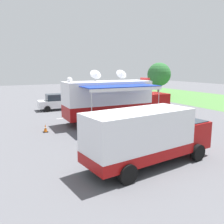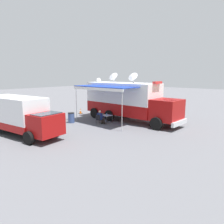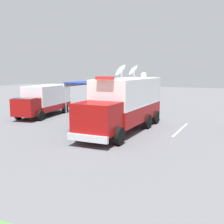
{
  "view_description": "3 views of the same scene",
  "coord_description": "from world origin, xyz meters",
  "px_view_note": "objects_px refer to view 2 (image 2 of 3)",
  "views": [
    {
      "loc": [
        17.83,
        -8.88,
        4.61
      ],
      "look_at": [
        1.87,
        -0.55,
        1.28
      ],
      "focal_mm": 38.61,
      "sensor_mm": 36.0,
      "label": 1
    },
    {
      "loc": [
        15.85,
        12.42,
        4.32
      ],
      "look_at": [
        2.0,
        0.43,
        1.04
      ],
      "focal_mm": 34.24,
      "sensor_mm": 36.0,
      "label": 2
    },
    {
      "loc": [
        -6.89,
        18.6,
        4.08
      ],
      "look_at": [
        0.96,
        0.69,
        1.2
      ],
      "focal_mm": 45.88,
      "sensor_mm": 36.0,
      "label": 3
    }
  ],
  "objects_px": {
    "trash_bin": "(71,118)",
    "car_behind_truck": "(149,101)",
    "command_truck": "(128,100)",
    "folding_chair_at_table": "(99,119)",
    "folding_table": "(107,116)",
    "support_truck": "(20,116)",
    "folding_chair_beside_table": "(99,117)",
    "seated_responder": "(101,117)",
    "traffic_cone": "(80,111)",
    "water_bottle": "(107,115)"
  },
  "relations": [
    {
      "from": "command_truck",
      "to": "traffic_cone",
      "type": "relative_size",
      "value": 16.45
    },
    {
      "from": "seated_responder",
      "to": "traffic_cone",
      "type": "bearing_deg",
      "value": -112.9
    },
    {
      "from": "water_bottle",
      "to": "folding_chair_at_table",
      "type": "relative_size",
      "value": 0.26
    },
    {
      "from": "water_bottle",
      "to": "trash_bin",
      "type": "bearing_deg",
      "value": -58.2
    },
    {
      "from": "trash_bin",
      "to": "command_truck",
      "type": "bearing_deg",
      "value": 140.39
    },
    {
      "from": "traffic_cone",
      "to": "seated_responder",
      "type": "bearing_deg",
      "value": 67.1
    },
    {
      "from": "folding_chair_beside_table",
      "to": "traffic_cone",
      "type": "bearing_deg",
      "value": -110.7
    },
    {
      "from": "folding_chair_at_table",
      "to": "car_behind_truck",
      "type": "height_order",
      "value": "car_behind_truck"
    },
    {
      "from": "water_bottle",
      "to": "support_truck",
      "type": "bearing_deg",
      "value": -20.83
    },
    {
      "from": "folding_chair_beside_table",
      "to": "car_behind_truck",
      "type": "xyz_separation_m",
      "value": [
        -10.58,
        -1.2,
        0.37
      ]
    },
    {
      "from": "command_truck",
      "to": "traffic_cone",
      "type": "bearing_deg",
      "value": -84.46
    },
    {
      "from": "folding_table",
      "to": "trash_bin",
      "type": "xyz_separation_m",
      "value": [
        1.87,
        -2.58,
        -0.22
      ]
    },
    {
      "from": "folding_table",
      "to": "command_truck",
      "type": "bearing_deg",
      "value": 160.59
    },
    {
      "from": "traffic_cone",
      "to": "car_behind_truck",
      "type": "height_order",
      "value": "car_behind_truck"
    },
    {
      "from": "folding_chair_at_table",
      "to": "trash_bin",
      "type": "xyz_separation_m",
      "value": [
        1.07,
        -2.43,
        -0.06
      ]
    },
    {
      "from": "car_behind_truck",
      "to": "traffic_cone",
      "type": "bearing_deg",
      "value": -20.21
    },
    {
      "from": "folding_chair_beside_table",
      "to": "seated_responder",
      "type": "relative_size",
      "value": 0.7
    },
    {
      "from": "command_truck",
      "to": "folding_chair_at_table",
      "type": "height_order",
      "value": "command_truck"
    },
    {
      "from": "folding_chair_at_table",
      "to": "folding_table",
      "type": "bearing_deg",
      "value": 169.57
    },
    {
      "from": "seated_responder",
      "to": "trash_bin",
      "type": "relative_size",
      "value": 1.37
    },
    {
      "from": "command_truck",
      "to": "water_bottle",
      "type": "distance_m",
      "value": 2.66
    },
    {
      "from": "folding_table",
      "to": "trash_bin",
      "type": "distance_m",
      "value": 3.19
    },
    {
      "from": "trash_bin",
      "to": "traffic_cone",
      "type": "distance_m",
      "value": 4.41
    },
    {
      "from": "water_bottle",
      "to": "seated_responder",
      "type": "relative_size",
      "value": 0.18
    },
    {
      "from": "folding_chair_at_table",
      "to": "seated_responder",
      "type": "relative_size",
      "value": 0.7
    },
    {
      "from": "support_truck",
      "to": "car_behind_truck",
      "type": "distance_m",
      "value": 17.15
    },
    {
      "from": "seated_responder",
      "to": "folding_chair_at_table",
      "type": "bearing_deg",
      "value": -1.32
    },
    {
      "from": "water_bottle",
      "to": "folding_chair_beside_table",
      "type": "relative_size",
      "value": 0.26
    },
    {
      "from": "command_truck",
      "to": "folding_chair_at_table",
      "type": "bearing_deg",
      "value": -17.07
    },
    {
      "from": "trash_bin",
      "to": "folding_chair_at_table",
      "type": "bearing_deg",
      "value": 113.78
    },
    {
      "from": "car_behind_truck",
      "to": "support_truck",
      "type": "bearing_deg",
      "value": -0.87
    },
    {
      "from": "command_truck",
      "to": "car_behind_truck",
      "type": "xyz_separation_m",
      "value": [
        -8.3,
        -2.81,
        -1.07
      ]
    },
    {
      "from": "folding_chair_at_table",
      "to": "traffic_cone",
      "type": "relative_size",
      "value": 1.5
    },
    {
      "from": "folding_chair_beside_table",
      "to": "trash_bin",
      "type": "bearing_deg",
      "value": -44.52
    },
    {
      "from": "water_bottle",
      "to": "traffic_cone",
      "type": "relative_size",
      "value": 0.39
    },
    {
      "from": "command_truck",
      "to": "traffic_cone",
      "type": "distance_m",
      "value": 6.34
    },
    {
      "from": "folding_chair_at_table",
      "to": "command_truck",
      "type": "bearing_deg",
      "value": 162.93
    },
    {
      "from": "folding_table",
      "to": "folding_chair_beside_table",
      "type": "xyz_separation_m",
      "value": [
        0.11,
        -0.85,
        -0.16
      ]
    },
    {
      "from": "folding_table",
      "to": "support_truck",
      "type": "distance_m",
      "value": 7.1
    },
    {
      "from": "seated_responder",
      "to": "trash_bin",
      "type": "distance_m",
      "value": 2.75
    },
    {
      "from": "command_truck",
      "to": "trash_bin",
      "type": "relative_size",
      "value": 10.49
    },
    {
      "from": "water_bottle",
      "to": "car_behind_truck",
      "type": "xyz_separation_m",
      "value": [
        -10.64,
        -2.21,
        0.05
      ]
    },
    {
      "from": "command_truck",
      "to": "folding_chair_at_table",
      "type": "xyz_separation_m",
      "value": [
        2.97,
        -0.91,
        -1.43
      ]
    },
    {
      "from": "folding_table",
      "to": "trash_bin",
      "type": "bearing_deg",
      "value": -54.03
    },
    {
      "from": "folding_table",
      "to": "water_bottle",
      "type": "height_order",
      "value": "water_bottle"
    },
    {
      "from": "folding_chair_beside_table",
      "to": "command_truck",
      "type": "bearing_deg",
      "value": 144.72
    },
    {
      "from": "folding_table",
      "to": "seated_responder",
      "type": "bearing_deg",
      "value": -13.17
    },
    {
      "from": "support_truck",
      "to": "traffic_cone",
      "type": "bearing_deg",
      "value": -159.94
    },
    {
      "from": "trash_bin",
      "to": "car_behind_truck",
      "type": "height_order",
      "value": "car_behind_truck"
    },
    {
      "from": "folding_chair_beside_table",
      "to": "support_truck",
      "type": "distance_m",
      "value": 6.78
    }
  ]
}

